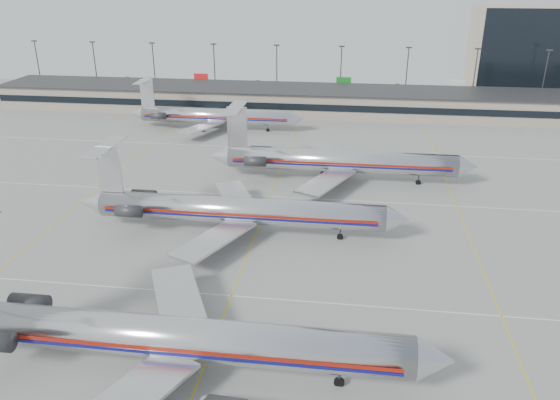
# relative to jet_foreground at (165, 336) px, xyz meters

# --- Properties ---
(ground) EXTENTS (260.00, 260.00, 0.00)m
(ground) POSITION_rel_jet_foreground_xyz_m (3.25, 3.09, -3.81)
(ground) COLOR gray
(ground) RESTS_ON ground
(apron_markings) EXTENTS (160.00, 0.15, 0.02)m
(apron_markings) POSITION_rel_jet_foreground_xyz_m (3.25, 13.09, -3.80)
(apron_markings) COLOR silver
(apron_markings) RESTS_ON ground
(terminal) EXTENTS (162.00, 17.00, 6.25)m
(terminal) POSITION_rel_jet_foreground_xyz_m (3.25, 101.06, -0.65)
(terminal) COLOR gray
(terminal) RESTS_ON ground
(light_mast_row) EXTENTS (163.60, 0.40, 15.28)m
(light_mast_row) POSITION_rel_jet_foreground_xyz_m (3.25, 115.09, 4.77)
(light_mast_row) COLOR #38383D
(light_mast_row) RESTS_ON ground
(distant_building) EXTENTS (30.00, 20.00, 25.00)m
(distant_building) POSITION_rel_jet_foreground_xyz_m (65.25, 131.09, 8.69)
(distant_building) COLOR tan
(distant_building) RESTS_ON ground
(jet_foreground) EXTENTS (50.18, 29.55, 13.14)m
(jet_foreground) POSITION_rel_jet_foreground_xyz_m (0.00, 0.00, 0.00)
(jet_foreground) COLOR silver
(jet_foreground) RESTS_ON ground
(jet_second_row) EXTENTS (47.16, 27.77, 12.34)m
(jet_second_row) POSITION_rel_jet_foreground_xyz_m (0.10, 29.12, -0.23)
(jet_second_row) COLOR silver
(jet_second_row) RESTS_ON ground
(jet_third_row) EXTENTS (46.96, 28.89, 12.84)m
(jet_third_row) POSITION_rel_jet_foreground_xyz_m (13.41, 51.94, -0.08)
(jet_third_row) COLOR silver
(jet_third_row) RESTS_ON ground
(jet_back_row) EXTENTS (41.56, 25.57, 11.37)m
(jet_back_row) POSITION_rel_jet_foreground_xyz_m (-16.10, 81.48, -0.51)
(jet_back_row) COLOR silver
(jet_back_row) RESTS_ON ground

